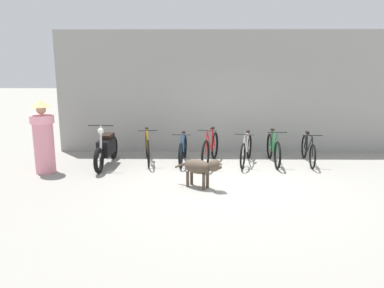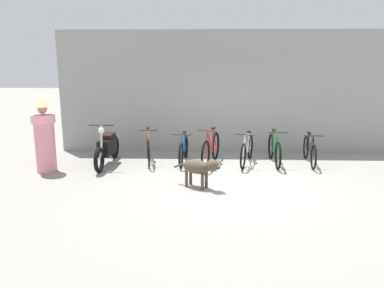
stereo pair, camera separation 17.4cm
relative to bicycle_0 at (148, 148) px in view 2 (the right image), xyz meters
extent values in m
plane|color=gray|center=(2.02, -1.66, -0.37)|extent=(60.00, 60.00, 0.00)
cube|color=gray|center=(2.02, 1.26, 1.30)|extent=(9.30, 0.20, 3.35)
torus|color=black|center=(0.09, -0.50, -0.03)|extent=(0.15, 0.68, 0.68)
torus|color=black|center=(-0.09, 0.50, -0.03)|extent=(0.15, 0.68, 0.68)
cylinder|color=orange|center=(0.02, -0.11, 0.19)|extent=(0.11, 0.50, 0.57)
cylinder|color=orange|center=(-0.03, 0.17, 0.18)|extent=(0.05, 0.13, 0.52)
cylinder|color=orange|center=(0.01, -0.06, 0.45)|extent=(0.13, 0.58, 0.06)
cylinder|color=orange|center=(-0.05, 0.31, -0.05)|extent=(0.09, 0.38, 0.08)
cylinder|color=orange|center=(-0.06, 0.36, 0.20)|extent=(0.08, 0.30, 0.48)
cylinder|color=orange|center=(0.07, -0.43, 0.22)|extent=(0.06, 0.18, 0.50)
cube|color=black|center=(-0.04, 0.22, 0.46)|extent=(0.10, 0.19, 0.05)
cylinder|color=black|center=(0.06, -0.35, 0.51)|extent=(0.46, 0.10, 0.02)
torus|color=black|center=(0.86, -0.49, -0.07)|extent=(0.10, 0.61, 0.60)
torus|color=black|center=(0.93, 0.47, -0.07)|extent=(0.10, 0.61, 0.60)
cylinder|color=#1959A5|center=(0.89, -0.12, 0.13)|extent=(0.06, 0.48, 0.50)
cylinder|color=#1959A5|center=(0.91, 0.16, 0.11)|extent=(0.04, 0.13, 0.46)
cylinder|color=#1959A5|center=(0.89, -0.07, 0.35)|extent=(0.07, 0.56, 0.06)
cylinder|color=#1959A5|center=(0.92, 0.29, -0.09)|extent=(0.05, 0.37, 0.07)
cylinder|color=#1959A5|center=(0.92, 0.34, 0.14)|extent=(0.05, 0.29, 0.42)
cylinder|color=#1959A5|center=(0.87, -0.42, 0.15)|extent=(0.04, 0.17, 0.45)
cube|color=black|center=(0.91, 0.20, 0.37)|extent=(0.08, 0.18, 0.05)
cylinder|color=black|center=(0.87, -0.35, 0.41)|extent=(0.46, 0.06, 0.02)
torus|color=black|center=(1.45, -0.70, -0.01)|extent=(0.23, 0.71, 0.72)
torus|color=black|center=(1.72, 0.33, -0.01)|extent=(0.23, 0.71, 0.72)
cylinder|color=red|center=(1.55, -0.30, 0.22)|extent=(0.16, 0.52, 0.59)
cylinder|color=red|center=(1.63, -0.01, 0.20)|extent=(0.06, 0.14, 0.54)
cylinder|color=red|center=(1.57, -0.25, 0.49)|extent=(0.18, 0.60, 0.06)
cylinder|color=red|center=(1.67, 0.14, -0.04)|extent=(0.13, 0.40, 0.08)
cylinder|color=red|center=(1.68, 0.19, 0.23)|extent=(0.11, 0.31, 0.50)
cylinder|color=red|center=(1.47, -0.62, 0.25)|extent=(0.07, 0.19, 0.53)
cube|color=black|center=(1.64, 0.05, 0.50)|extent=(0.11, 0.19, 0.05)
cylinder|color=black|center=(1.49, -0.55, 0.55)|extent=(0.45, 0.14, 0.02)
torus|color=black|center=(2.34, -0.59, -0.06)|extent=(0.22, 0.61, 0.63)
torus|color=black|center=(2.63, 0.43, -0.06)|extent=(0.22, 0.61, 0.63)
cylinder|color=beige|center=(2.45, -0.20, 0.15)|extent=(0.17, 0.51, 0.52)
cylinder|color=beige|center=(2.53, 0.10, 0.13)|extent=(0.06, 0.14, 0.48)
cylinder|color=beige|center=(2.46, -0.14, 0.38)|extent=(0.20, 0.60, 0.06)
cylinder|color=beige|center=(2.57, 0.24, -0.08)|extent=(0.14, 0.39, 0.07)
cylinder|color=beige|center=(2.59, 0.29, 0.15)|extent=(0.11, 0.31, 0.44)
cylinder|color=beige|center=(2.36, -0.51, 0.17)|extent=(0.08, 0.19, 0.46)
cube|color=black|center=(2.55, 0.15, 0.39)|extent=(0.12, 0.19, 0.05)
cylinder|color=black|center=(2.38, -0.44, 0.44)|extent=(0.45, 0.15, 0.02)
torus|color=black|center=(3.16, -0.58, -0.04)|extent=(0.06, 0.67, 0.67)
torus|color=black|center=(3.17, 0.44, -0.04)|extent=(0.06, 0.67, 0.67)
cylinder|color=#1E7238|center=(3.16, -0.18, 0.18)|extent=(0.03, 0.51, 0.55)
cylinder|color=#1E7238|center=(3.17, 0.11, 0.16)|extent=(0.03, 0.13, 0.51)
cylinder|color=#1E7238|center=(3.16, -0.13, 0.43)|extent=(0.03, 0.59, 0.06)
cylinder|color=#1E7238|center=(3.17, 0.25, -0.06)|extent=(0.03, 0.39, 0.08)
cylinder|color=#1E7238|center=(3.17, 0.30, 0.19)|extent=(0.03, 0.31, 0.47)
cylinder|color=#1E7238|center=(3.16, -0.50, 0.21)|extent=(0.03, 0.18, 0.49)
cube|color=black|center=(3.17, 0.16, 0.44)|extent=(0.07, 0.18, 0.05)
cylinder|color=black|center=(3.16, -0.42, 0.49)|extent=(0.46, 0.03, 0.02)
torus|color=black|center=(4.00, -0.55, -0.07)|extent=(0.09, 0.61, 0.61)
torus|color=black|center=(4.09, 0.49, -0.07)|extent=(0.09, 0.61, 0.61)
cylinder|color=black|center=(4.03, -0.15, 0.13)|extent=(0.07, 0.52, 0.50)
cylinder|color=black|center=(4.06, 0.15, 0.11)|extent=(0.04, 0.13, 0.46)
cylinder|color=black|center=(4.04, -0.10, 0.36)|extent=(0.08, 0.60, 0.06)
cylinder|color=black|center=(4.07, 0.29, -0.09)|extent=(0.06, 0.40, 0.07)
cylinder|color=black|center=(4.08, 0.34, 0.14)|extent=(0.06, 0.31, 0.42)
cylinder|color=black|center=(4.00, -0.48, 0.15)|extent=(0.04, 0.18, 0.45)
cube|color=black|center=(4.06, 0.20, 0.37)|extent=(0.09, 0.19, 0.05)
cylinder|color=black|center=(4.01, -0.40, 0.41)|extent=(0.46, 0.06, 0.02)
torus|color=black|center=(-0.98, -1.00, -0.07)|extent=(0.11, 0.60, 0.60)
torus|color=black|center=(-0.94, 0.36, -0.07)|extent=(0.11, 0.60, 0.60)
cube|color=black|center=(-0.96, -0.32, 0.10)|extent=(0.30, 0.78, 0.38)
cube|color=black|center=(-0.96, -0.18, 0.34)|extent=(0.25, 0.50, 0.10)
cylinder|color=silver|center=(-0.97, -0.74, 0.39)|extent=(0.05, 0.15, 0.60)
cylinder|color=silver|center=(-0.98, -0.89, 0.01)|extent=(0.05, 0.23, 0.20)
cylinder|color=black|center=(-0.97, -0.69, 0.69)|extent=(0.58, 0.04, 0.03)
sphere|color=silver|center=(-0.97, -0.72, 0.57)|extent=(0.14, 0.14, 0.14)
ellipsoid|color=#4C3F33|center=(1.27, -1.94, 0.06)|extent=(0.67, 0.56, 0.29)
cylinder|color=#4C3F33|center=(1.47, -1.97, -0.21)|extent=(0.09, 0.09, 0.32)
cylinder|color=#4C3F33|center=(1.39, -2.11, -0.21)|extent=(0.09, 0.09, 0.32)
cylinder|color=#4C3F33|center=(1.14, -1.78, -0.21)|extent=(0.09, 0.09, 0.32)
cylinder|color=#4C3F33|center=(1.06, -1.92, -0.21)|extent=(0.09, 0.09, 0.32)
sphere|color=#4C3F33|center=(1.59, -2.13, 0.14)|extent=(0.34, 0.34, 0.24)
ellipsoid|color=#4C3F33|center=(1.68, -2.18, 0.12)|extent=(0.17, 0.15, 0.09)
cylinder|color=#4C3F33|center=(0.91, -1.74, 0.03)|extent=(0.25, 0.17, 0.16)
cylinder|color=pink|center=(-2.23, -0.93, 0.29)|extent=(0.63, 0.63, 1.33)
cylinder|color=#FFA0B2|center=(-2.23, -0.93, 0.87)|extent=(0.74, 0.74, 0.18)
sphere|color=tan|center=(-2.23, -0.93, 1.08)|extent=(0.30, 0.30, 0.21)
cone|color=tan|center=(-2.23, -0.93, 1.22)|extent=(0.65, 0.65, 0.16)
camera|label=1|loc=(1.25, -9.19, 2.10)|focal=35.00mm
camera|label=2|loc=(1.42, -9.18, 2.10)|focal=35.00mm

